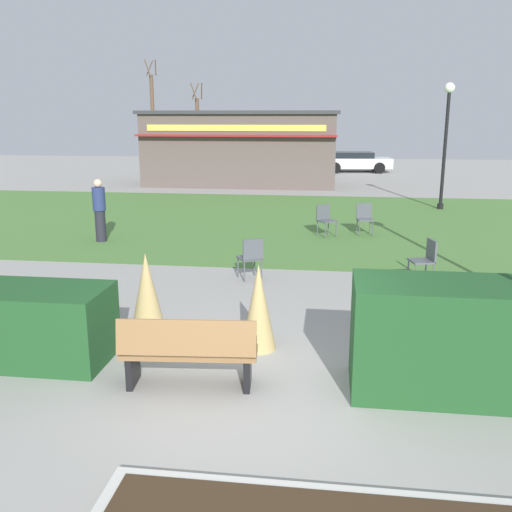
{
  "coord_description": "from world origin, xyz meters",
  "views": [
    {
      "loc": [
        0.9,
        -6.25,
        3.33
      ],
      "look_at": [
        -0.32,
        2.96,
        1.02
      ],
      "focal_mm": 39.7,
      "sensor_mm": 36.0,
      "label": 1
    }
  ],
  "objects": [
    {
      "name": "hedge_right",
      "position": [
        2.32,
        0.41,
        0.7
      ],
      "size": [
        2.2,
        1.1,
        1.4
      ],
      "primitive_type": "cube",
      "color": "#1E4C23",
      "rests_on": "ground_plane"
    },
    {
      "name": "cafe_chair_west",
      "position": [
        -0.68,
        4.96,
        0.53
      ],
      "size": [
        0.6,
        0.6,
        0.89
      ],
      "color": "#4C5156",
      "rests_on": "ground_plane"
    },
    {
      "name": "cafe_chair_east",
      "position": [
        1.9,
        10.0,
        0.53
      ],
      "size": [
        0.5,
        0.5,
        0.89
      ],
      "color": "#4C5156",
      "rests_on": "ground_plane"
    },
    {
      "name": "food_kiosk",
      "position": [
        -3.48,
        21.49,
        1.79
      ],
      "size": [
        9.44,
        4.2,
        3.55
      ],
      "color": "#594C47",
      "rests_on": "ground_plane"
    },
    {
      "name": "park_bench",
      "position": [
        -0.79,
        0.1,
        0.48
      ],
      "size": [
        1.74,
        0.66,
        0.95
      ],
      "color": "olive",
      "rests_on": "ground_plane"
    },
    {
      "name": "ground_plane",
      "position": [
        0.0,
        0.0,
        0.0
      ],
      "size": [
        80.0,
        80.0,
        0.0
      ],
      "primitive_type": "plane",
      "color": "#999691"
    },
    {
      "name": "lawn_patch",
      "position": [
        0.0,
        11.85,
        0.0
      ],
      "size": [
        36.0,
        12.0,
        0.01
      ],
      "primitive_type": "cube",
      "color": "#4C7A38",
      "rests_on": "ground_plane"
    },
    {
      "name": "tree_right_bg",
      "position": [
        -12.56,
        36.3,
        3.3
      ],
      "size": [
        0.91,
        0.96,
        7.33
      ],
      "color": "brown",
      "rests_on": "ground_plane"
    },
    {
      "name": "hedge_left",
      "position": [
        -3.02,
        0.64,
        0.52
      ],
      "size": [
        1.88,
        1.1,
        1.05
      ],
      "primitive_type": "cube",
      "color": "#1E4C23",
      "rests_on": "ground_plane"
    },
    {
      "name": "tree_left_bg",
      "position": [
        -8.86,
        35.2,
        2.44
      ],
      "size": [
        0.91,
        0.96,
        5.6
      ],
      "color": "brown",
      "rests_on": "ground_plane"
    },
    {
      "name": "cafe_chair_center",
      "position": [
        2.87,
        5.26,
        0.53
      ],
      "size": [
        0.53,
        0.53,
        0.89
      ],
      "color": "#4C5156",
      "rests_on": "ground_plane"
    },
    {
      "name": "parked_car_west_slot",
      "position": [
        -2.56,
        28.82,
        0.64
      ],
      "size": [
        4.22,
        2.09,
        1.2
      ],
      "color": "#B7BABF",
      "rests_on": "ground_plane"
    },
    {
      "name": "person_strolling",
      "position": [
        -5.25,
        8.13,
        0.86
      ],
      "size": [
        0.34,
        0.34,
        1.69
      ],
      "rotation": [
        0.0,
        0.0,
        5.83
      ],
      "color": "#23232D",
      "rests_on": "ground_plane"
    },
    {
      "name": "lamppost_far",
      "position": [
        4.92,
        14.99,
        2.79
      ],
      "size": [
        0.36,
        0.36,
        4.45
      ],
      "color": "black",
      "rests_on": "ground_plane"
    },
    {
      "name": "parked_car_center_slot",
      "position": [
        2.33,
        28.81,
        0.64
      ],
      "size": [
        4.35,
        2.34,
        1.2
      ],
      "color": "silver",
      "rests_on": "ground_plane"
    },
    {
      "name": "ornamental_grass_behind_left",
      "position": [
        -0.08,
        1.44,
        0.64
      ],
      "size": [
        0.52,
        0.52,
        1.28
      ],
      "primitive_type": "cone",
      "color": "tan",
      "rests_on": "ground_plane"
    },
    {
      "name": "ornamental_grass_behind_right",
      "position": [
        -1.91,
        1.92,
        0.63
      ],
      "size": [
        0.55,
        0.55,
        1.27
      ],
      "primitive_type": "cone",
      "color": "tan",
      "rests_on": "ground_plane"
    },
    {
      "name": "cafe_chair_north",
      "position": [
        0.78,
        9.61,
        0.53
      ],
      "size": [
        0.62,
        0.62,
        0.89
      ],
      "color": "#4C5156",
      "rests_on": "ground_plane"
    }
  ]
}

